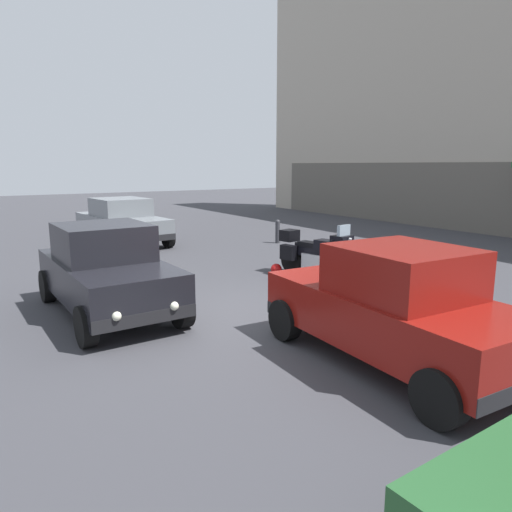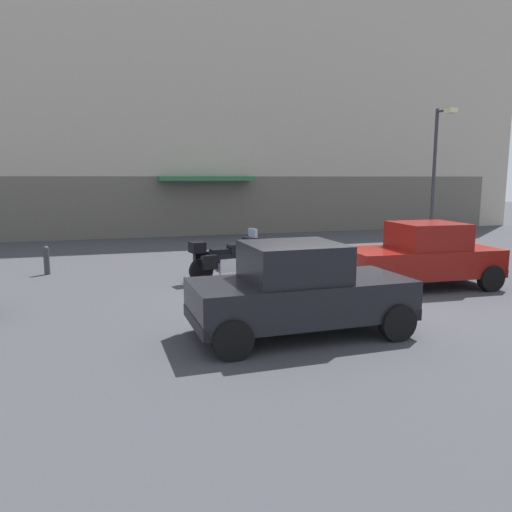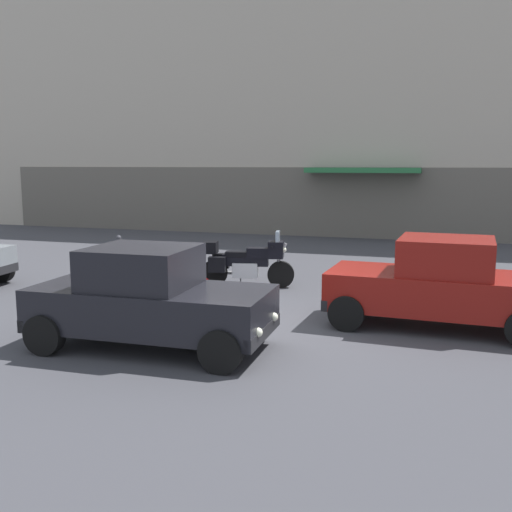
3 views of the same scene
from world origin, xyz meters
name	(u,v)px [view 1 (image 1 of 3)]	position (x,y,z in m)	size (l,w,h in m)	color
ground_plane	(216,314)	(0.00, 0.00, 0.00)	(80.00, 80.00, 0.00)	#38383D
motorcycle	(316,253)	(-1.19, 3.36, 0.62)	(2.24, 0.98, 1.36)	black
helmet	(276,269)	(-1.99, 2.75, 0.14)	(0.28, 0.28, 0.28)	#990C0C
car_hatchback_near	(394,307)	(3.26, 1.02, 0.81)	(3.93, 1.94, 1.64)	maroon
car_sedan_far	(122,221)	(-8.92, 1.01, 0.78)	(4.68, 2.27, 1.56)	slate
car_wagon_end	(107,270)	(-1.12, -1.64, 0.81)	(3.91, 1.87, 1.64)	black
bollard_curbside	(278,231)	(-5.97, 5.58, 0.44)	(0.16, 0.16, 0.83)	#333338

